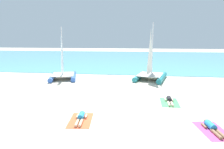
{
  "coord_description": "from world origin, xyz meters",
  "views": [
    {
      "loc": [
        2.03,
        -10.06,
        4.02
      ],
      "look_at": [
        0.0,
        5.06,
        1.2
      ],
      "focal_mm": 31.3,
      "sensor_mm": 36.0,
      "label": 1
    }
  ],
  "objects": [
    {
      "name": "towel_left",
      "position": [
        -0.74,
        -1.19,
        0.01
      ],
      "size": [
        1.32,
        2.02,
        0.01
      ],
      "primitive_type": "cube",
      "rotation": [
        0.0,
        0.0,
        0.12
      ],
      "color": "#EA5933",
      "rests_on": "ground"
    },
    {
      "name": "ocean_water",
      "position": [
        0.0,
        31.25,
        0.03
      ],
      "size": [
        120.0,
        40.0,
        0.05
      ],
      "primitive_type": "cube",
      "color": "#5BB2C1",
      "rests_on": "ground"
    },
    {
      "name": "sailboat_teal",
      "position": [
        3.27,
        9.3,
        0.83
      ],
      "size": [
        3.65,
        4.78,
        5.55
      ],
      "rotation": [
        0.0,
        0.0,
        -0.24
      ],
      "color": "teal",
      "rests_on": "ground"
    },
    {
      "name": "sunbather_middle",
      "position": [
        4.08,
        2.3,
        0.13
      ],
      "size": [
        0.55,
        1.56,
        0.3
      ],
      "rotation": [
        0.0,
        0.0,
        -0.03
      ],
      "color": "black",
      "rests_on": "towel_middle"
    },
    {
      "name": "sunbather_left",
      "position": [
        -0.75,
        -1.13,
        0.13
      ],
      "size": [
        0.6,
        1.57,
        0.3
      ],
      "rotation": [
        0.0,
        0.0,
        0.12
      ],
      "color": "#268CCC",
      "rests_on": "towel_left"
    },
    {
      "name": "towel_middle",
      "position": [
        4.08,
        2.23,
        0.01
      ],
      "size": [
        1.16,
        1.93,
        0.01
      ],
      "primitive_type": "cube",
      "rotation": [
        0.0,
        0.0,
        -0.03
      ],
      "color": "#4CB266",
      "rests_on": "ground"
    },
    {
      "name": "sailboat_blue",
      "position": [
        -5.44,
        8.43,
        0.77
      ],
      "size": [
        3.58,
        4.53,
        5.16
      ],
      "rotation": [
        0.0,
        0.0,
        0.3
      ],
      "color": "blue",
      "rests_on": "ground"
    },
    {
      "name": "sunbather_right",
      "position": [
        5.37,
        -1.42,
        0.13
      ],
      "size": [
        0.64,
        1.57,
        0.3
      ],
      "rotation": [
        0.0,
        0.0,
        0.15
      ],
      "color": "#268CCC",
      "rests_on": "towel_right"
    },
    {
      "name": "towel_right",
      "position": [
        5.38,
        -1.49,
        0.01
      ],
      "size": [
        1.38,
        2.05,
        0.01
      ],
      "primitive_type": "cube",
      "rotation": [
        0.0,
        0.0,
        0.15
      ],
      "color": "#D84C99",
      "rests_on": "ground"
    },
    {
      "name": "ground_plane",
      "position": [
        0.0,
        10.0,
        0.0
      ],
      "size": [
        120.0,
        120.0,
        0.0
      ],
      "primitive_type": "plane",
      "color": "beige"
    }
  ]
}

